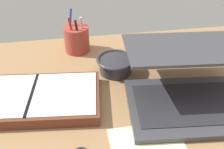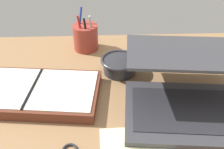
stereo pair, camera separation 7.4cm
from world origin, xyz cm
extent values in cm
cube|color=#936D47|center=(0.00, 0.00, 1.00)|extent=(140.00, 100.00, 2.00)
cube|color=#38383D|center=(21.52, 0.26, 2.90)|extent=(37.15, 27.94, 1.80)
cube|color=#232328|center=(21.52, 0.26, 3.92)|extent=(32.30, 20.67, 0.24)
cube|color=#38383D|center=(22.57, 10.93, 16.02)|extent=(37.13, 27.84, 3.99)
cube|color=silver|center=(22.53, 10.46, 15.95)|extent=(34.11, 25.07, 3.19)
cylinder|color=#2D2D33|center=(3.86, 21.81, 4.44)|extent=(11.18, 11.18, 4.88)
torus|color=#2D2D33|center=(3.86, 21.81, 6.88)|extent=(13.15, 13.15, 1.05)
cylinder|color=#9E382D|center=(-8.44, 38.75, 7.02)|extent=(9.67, 9.67, 10.03)
cylinder|color=black|center=(-7.81, 36.17, 9.53)|extent=(1.99, 1.09, 13.09)
cylinder|color=#233899|center=(-10.67, 40.20, 10.73)|extent=(3.13, 4.43, 15.15)
cylinder|color=#B21E1E|center=(-9.76, 36.44, 9.89)|extent=(2.78, 1.93, 13.78)
cylinder|color=#B7B7BC|center=(-5.88, 38.01, 10.04)|extent=(1.81, 4.29, 13.86)
cube|color=brown|center=(-23.08, 9.62, 3.67)|extent=(41.24, 25.12, 3.34)
cube|color=silver|center=(-13.62, 8.61, 5.49)|extent=(20.17, 20.92, 0.30)
cube|color=black|center=(-23.08, 9.62, 5.64)|extent=(2.82, 19.07, 0.30)
camera|label=1|loc=(-9.15, -48.87, 52.56)|focal=40.00mm
camera|label=2|loc=(-1.77, -49.64, 52.56)|focal=40.00mm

